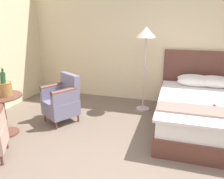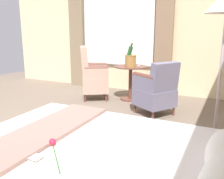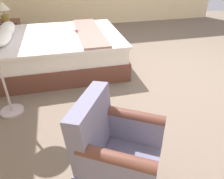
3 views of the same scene
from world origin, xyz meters
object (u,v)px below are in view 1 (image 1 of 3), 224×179
at_px(bed, 206,110).
at_px(champagne_bucket, 5,87).
at_px(armchair_by_window, 62,100).
at_px(side_table_round, 3,111).
at_px(wine_glass_near_bucket, 1,87).
at_px(floor_lamp_brass, 146,40).

xyz_separation_m(bed, champagne_bucket, (-3.12, -1.19, 0.48)).
relative_size(bed, champagne_bucket, 4.87).
xyz_separation_m(bed, armchair_by_window, (-2.52, -0.49, 0.09)).
bearing_deg(bed, side_table_round, -159.24).
height_order(side_table_round, wine_glass_near_bucket, wine_glass_near_bucket).
distance_m(champagne_bucket, wine_glass_near_bucket, 0.21).
bearing_deg(floor_lamp_brass, armchair_by_window, -144.21).
bearing_deg(armchair_by_window, floor_lamp_brass, 35.79).
bearing_deg(bed, champagne_bucket, -159.15).
relative_size(bed, floor_lamp_brass, 1.34).
bearing_deg(floor_lamp_brass, bed, -22.27).
xyz_separation_m(floor_lamp_brass, armchair_by_window, (-1.35, -0.97, -1.04)).
height_order(bed, side_table_round, bed).
relative_size(side_table_round, wine_glass_near_bucket, 4.61).
height_order(bed, champagne_bucket, bed).
distance_m(bed, champagne_bucket, 3.37).
bearing_deg(armchair_by_window, bed, 11.04).
distance_m(side_table_round, champagne_bucket, 0.41).
distance_m(wine_glass_near_bucket, armchair_by_window, 1.04).
bearing_deg(side_table_round, floor_lamp_brass, 39.93).
height_order(bed, armchair_by_window, bed).
bearing_deg(champagne_bucket, wine_glass_near_bucket, 149.37).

